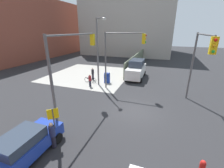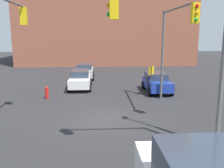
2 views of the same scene
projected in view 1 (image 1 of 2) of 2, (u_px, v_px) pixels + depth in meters
ground_plane at (135, 111)px, 13.06m from camera, size 120.00×120.00×0.00m
sidewalk_corner at (90, 74)px, 23.84m from camera, size 12.00×12.00×0.01m
construction_fence at (138, 58)px, 30.63m from camera, size 22.30×0.12×2.40m
building_warehouse_north at (13, 29)px, 36.69m from camera, size 32.00×18.00×13.77m
building_loft_east at (131, 23)px, 44.80m from camera, size 20.00×24.00×17.20m
smokestack at (55, 21)px, 44.35m from camera, size 1.80×1.80×18.60m
traffic_signal_nw_corner at (72, 59)px, 11.01m from camera, size 6.22×0.36×6.50m
traffic_signal_se_corner at (199, 57)px, 11.99m from camera, size 6.04×0.36×6.50m
traffic_signal_ne_corner at (120, 51)px, 16.36m from camera, size 0.36×4.57×6.50m
street_lamp_corner at (98, 48)px, 17.55m from camera, size 2.16×1.89×8.00m
warning_sign_two_way at (54, 120)px, 8.93m from camera, size 0.48×0.48×2.40m
mailbox_blue at (107, 77)px, 19.85m from camera, size 0.56×0.64×1.43m
fire_hydrant at (202, 168)px, 7.15m from camera, size 0.26×0.26×0.94m
sedan_blue at (25, 144)px, 8.14m from camera, size 4.13×2.02×1.62m
van_white_delivery at (136, 69)px, 21.83m from camera, size 5.40×2.32×2.62m
pedestrian_crossing at (93, 74)px, 21.10m from camera, size 0.36×0.36×1.69m
pedestrian_waiting at (90, 80)px, 18.53m from camera, size 0.36×0.36×1.58m
pedestrian_walking_north at (52, 135)px, 8.80m from camera, size 0.36×0.36×1.72m
bicycle_leaning_on_fence at (90, 80)px, 20.15m from camera, size 0.05×1.75×0.97m
bicycle_at_crosswalk at (11, 145)px, 8.78m from camera, size 1.75×0.05×0.97m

